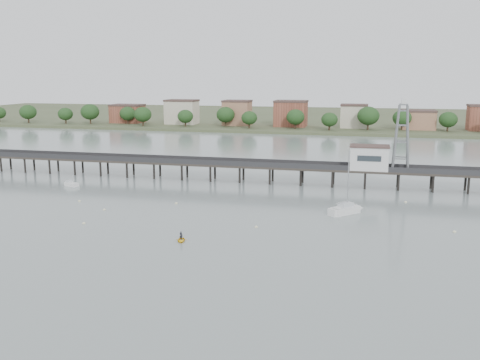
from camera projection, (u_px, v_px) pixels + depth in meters
The scene contains 10 objects.
ground_plane at pixel (156, 276), 65.60m from camera, with size 500.00×500.00×0.00m, color gray.
pier at pixel (256, 166), 122.07m from camera, with size 150.00×5.00×5.50m.
pier_building at pixel (369, 157), 115.74m from camera, with size 8.40×5.40×5.30m.
lattice_tower at pixel (402, 138), 113.38m from camera, with size 3.20×3.20×15.50m.
sailboat_c at pixel (350, 209), 95.46m from camera, with size 6.48×6.68×12.02m.
white_tender at pixel (71, 184), 118.41m from camera, with size 3.70×2.55×1.33m.
yellow_dinghy at pixel (181, 241), 79.40m from camera, with size 1.68×0.49×2.36m, color yellow.
dinghy_occupant at pixel (181, 241), 79.40m from camera, with size 0.46×1.27×0.30m, color black.
mooring_buoys at pixel (219, 213), 95.22m from camera, with size 68.70×28.78×0.39m.
far_shore at pixel (324, 118), 293.75m from camera, with size 500.00×170.00×10.40m.
Camera 1 is at (24.66, -57.87, 24.38)m, focal length 40.00 mm.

